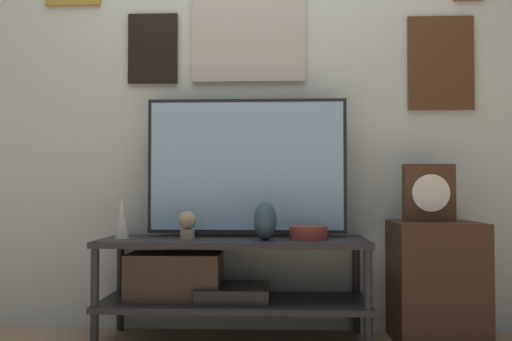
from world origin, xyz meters
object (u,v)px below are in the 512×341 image
object	(u,v)px
television	(247,166)
vase_slim_bronze	(122,218)
decorative_bust	(187,224)
vase_wide_bowl	(309,233)
vase_urn_stoneware	(265,221)
mantel_clock	(429,193)

from	to	relation	value
television	vase_slim_bronze	xyz separation A→B (m)	(-0.63, -0.13, -0.27)
vase_slim_bronze	decorative_bust	xyz separation A→B (m)	(0.34, -0.02, -0.03)
vase_slim_bronze	vase_wide_bowl	bearing A→B (deg)	-1.89
vase_wide_bowl	decorative_bust	xyz separation A→B (m)	(-0.61, 0.01, 0.04)
television	vase_slim_bronze	size ratio (longest dim) A/B	5.05
television	decorative_bust	xyz separation A→B (m)	(-0.29, -0.15, -0.30)
television	vase_wide_bowl	distance (m)	0.49
vase_urn_stoneware	mantel_clock	bearing A→B (deg)	9.52
vase_urn_stoneware	vase_slim_bronze	bearing A→B (deg)	174.12
television	vase_wide_bowl	bearing A→B (deg)	-26.33
vase_slim_bronze	mantel_clock	world-z (taller)	mantel_clock
vase_wide_bowl	mantel_clock	world-z (taller)	mantel_clock
vase_slim_bronze	decorative_bust	size ratio (longest dim) A/B	1.47
vase_wide_bowl	mantel_clock	bearing A→B (deg)	8.76
decorative_bust	mantel_clock	size ratio (longest dim) A/B	0.48
vase_urn_stoneware	mantel_clock	size ratio (longest dim) A/B	0.64
television	decorative_bust	distance (m)	0.44
television	decorative_bust	size ratio (longest dim) A/B	7.43
television	vase_urn_stoneware	xyz separation A→B (m)	(0.10, -0.20, -0.28)
television	vase_slim_bronze	distance (m)	0.70
vase_wide_bowl	television	bearing A→B (deg)	153.67
vase_slim_bronze	vase_urn_stoneware	xyz separation A→B (m)	(0.73, -0.08, -0.01)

